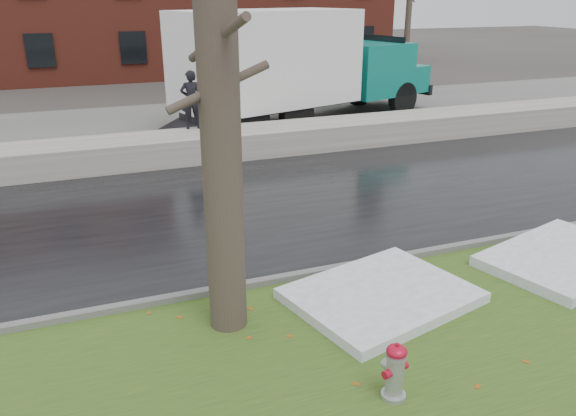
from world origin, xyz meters
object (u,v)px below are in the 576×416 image
object	(u,v)px
fire_hydrant	(395,369)
worker	(191,100)
tree	(219,93)
box_truck	(296,65)

from	to	relation	value
fire_hydrant	worker	distance (m)	11.43
worker	fire_hydrant	bearing A→B (deg)	93.73
tree	worker	world-z (taller)	tree
box_truck	worker	distance (m)	5.02
fire_hydrant	box_truck	size ratio (longest dim) A/B	0.06
tree	box_truck	distance (m)	13.19
fire_hydrant	box_truck	world-z (taller)	box_truck
tree	worker	bearing A→B (deg)	81.00
tree	box_truck	world-z (taller)	tree
box_truck	worker	world-z (taller)	box_truck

